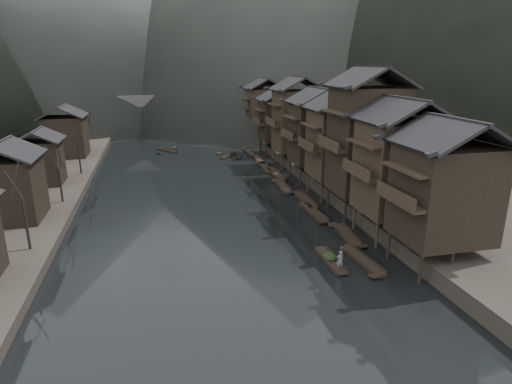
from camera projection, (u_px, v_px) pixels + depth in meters
name	position (u px, v px, depth m)	size (l,w,h in m)	color
water	(222.00, 247.00, 40.45)	(300.00, 300.00, 0.00)	black
right_bank	(365.00, 145.00, 85.06)	(40.00, 200.00, 1.80)	#2D2823
stilt_houses	(323.00, 122.00, 59.11)	(9.00, 67.60, 16.60)	black
left_houses	(32.00, 155.00, 53.02)	(8.10, 53.20, 8.73)	black
bare_trees	(49.00, 163.00, 47.10)	(3.61, 60.28, 7.22)	black
moored_sampans	(275.00, 175.00, 65.39)	(2.95, 65.65, 0.47)	black
midriver_boats	(186.00, 144.00, 89.22)	(14.94, 31.67, 0.45)	black
stone_bridge	(176.00, 110.00, 105.93)	(40.00, 6.00, 9.00)	#4C4C4F
hero_sampan	(330.00, 260.00, 37.35)	(1.15, 5.39, 0.44)	black
cargo_heap	(330.00, 253.00, 37.40)	(1.19, 1.56, 0.71)	black
boatman	(340.00, 258.00, 35.26)	(0.64, 0.42, 1.76)	slate
bamboo_pole	(344.00, 230.00, 34.58)	(0.06, 0.06, 4.15)	#8C7A51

